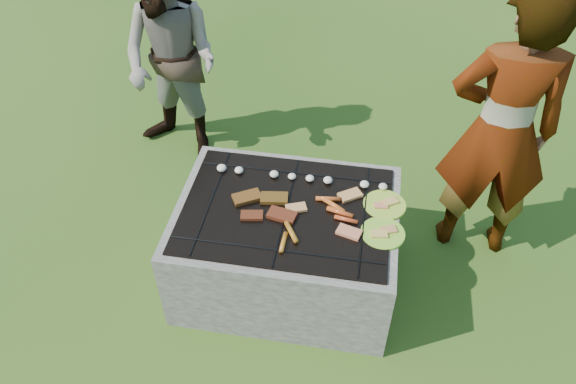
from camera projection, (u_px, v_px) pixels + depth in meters
name	position (u px, v px, depth m)	size (l,w,h in m)	color
lawn	(287.00, 275.00, 3.68)	(60.00, 60.00, 0.00)	#204210
fire_pit	(287.00, 246.00, 3.48)	(1.30, 1.00, 0.62)	#A69E93
mushrooms	(298.00, 177.00, 3.43)	(1.06, 0.06, 0.04)	#F2E1CD
pork_slabs	(265.00, 205.00, 3.27)	(0.41, 0.27, 0.02)	#98551B
sausages	(321.00, 217.00, 3.19)	(0.41, 0.47, 0.03)	orange
bread_on_grate	(336.00, 211.00, 3.23)	(0.46, 0.43, 0.02)	tan
plate_far	(385.00, 205.00, 3.29)	(0.33, 0.33, 0.03)	#FFEA3C
plate_near	(383.00, 233.00, 3.12)	(0.33, 0.33, 0.03)	#A6C82F
cook	(500.00, 132.00, 3.28)	(0.67, 0.44, 1.85)	#A09685
bystander	(172.00, 61.00, 4.09)	(0.78, 0.61, 1.61)	#A49789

